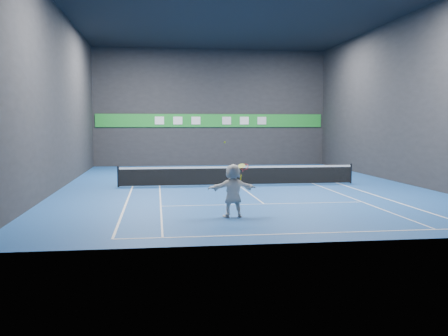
{
  "coord_description": "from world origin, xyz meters",
  "views": [
    {
      "loc": [
        -4.25,
        -25.75,
        3.15
      ],
      "look_at": [
        -1.67,
        -6.76,
        1.5
      ],
      "focal_mm": 40.0,
      "sensor_mm": 36.0,
      "label": 1
    }
  ],
  "objects": [
    {
      "name": "ground",
      "position": [
        0.0,
        0.0,
        0.0
      ],
      "size": [
        26.0,
        26.0,
        0.0
      ],
      "primitive_type": "plane",
      "color": "#1A4994",
      "rests_on": "ground"
    },
    {
      "name": "ceiling",
      "position": [
        0.0,
        0.0,
        9.0
      ],
      "size": [
        26.0,
        26.0,
        0.0
      ],
      "primitive_type": "plane",
      "color": "black",
      "rests_on": "ground"
    },
    {
      "name": "wall_back",
      "position": [
        0.0,
        13.0,
        4.5
      ],
      "size": [
        18.0,
        0.1,
        9.0
      ],
      "primitive_type": "cube",
      "color": "#252528",
      "rests_on": "ground"
    },
    {
      "name": "wall_front",
      "position": [
        0.0,
        -13.0,
        4.5
      ],
      "size": [
        18.0,
        0.1,
        9.0
      ],
      "primitive_type": "cube",
      "color": "#252528",
      "rests_on": "ground"
    },
    {
      "name": "wall_left",
      "position": [
        -9.0,
        0.0,
        4.5
      ],
      "size": [
        0.1,
        26.0,
        9.0
      ],
      "primitive_type": "cube",
      "color": "#252528",
      "rests_on": "ground"
    },
    {
      "name": "wall_right",
      "position": [
        9.0,
        0.0,
        4.5
      ],
      "size": [
        0.1,
        26.0,
        9.0
      ],
      "primitive_type": "cube",
      "color": "#252528",
      "rests_on": "ground"
    },
    {
      "name": "baseline_near",
      "position": [
        0.0,
        -11.89,
        0.0
      ],
      "size": [
        10.98,
        0.08,
        0.01
      ],
      "primitive_type": "cube",
      "color": "white",
      "rests_on": "ground"
    },
    {
      "name": "baseline_far",
      "position": [
        0.0,
        11.89,
        0.0
      ],
      "size": [
        10.98,
        0.08,
        0.01
      ],
      "primitive_type": "cube",
      "color": "white",
      "rests_on": "ground"
    },
    {
      "name": "sideline_doubles_left",
      "position": [
        -5.49,
        0.0,
        0.0
      ],
      "size": [
        0.08,
        23.78,
        0.01
      ],
      "primitive_type": "cube",
      "color": "white",
      "rests_on": "ground"
    },
    {
      "name": "sideline_doubles_right",
      "position": [
        5.49,
        0.0,
        0.0
      ],
      "size": [
        0.08,
        23.78,
        0.01
      ],
      "primitive_type": "cube",
      "color": "white",
      "rests_on": "ground"
    },
    {
      "name": "sideline_singles_left",
      "position": [
        -4.11,
        0.0,
        0.0
      ],
      "size": [
        0.06,
        23.78,
        0.01
      ],
      "primitive_type": "cube",
      "color": "white",
      "rests_on": "ground"
    },
    {
      "name": "sideline_singles_right",
      "position": [
        4.11,
        0.0,
        0.0
      ],
      "size": [
        0.06,
        23.78,
        0.01
      ],
      "primitive_type": "cube",
      "color": "white",
      "rests_on": "ground"
    },
    {
      "name": "service_line_near",
      "position": [
        0.0,
        -6.4,
        0.0
      ],
      "size": [
        8.23,
        0.06,
        0.01
      ],
      "primitive_type": "cube",
      "color": "white",
      "rests_on": "ground"
    },
    {
      "name": "service_line_far",
      "position": [
        0.0,
        6.4,
        0.0
      ],
      "size": [
        8.23,
        0.06,
        0.01
      ],
      "primitive_type": "cube",
      "color": "white",
      "rests_on": "ground"
    },
    {
      "name": "center_service_line",
      "position": [
        0.0,
        0.0,
        0.0
      ],
      "size": [
        0.06,
        12.8,
        0.01
      ],
      "primitive_type": "cube",
      "color": "white",
      "rests_on": "ground"
    },
    {
      "name": "player",
      "position": [
        -1.67,
        -9.03,
        0.92
      ],
      "size": [
        1.74,
        0.66,
        1.84
      ],
      "primitive_type": "imported",
      "rotation": [
        0.0,
        0.0,
        3.21
      ],
      "color": "white",
      "rests_on": "ground"
    },
    {
      "name": "tennis_ball",
      "position": [
        -1.94,
        -8.88,
        2.57
      ],
      "size": [
        0.07,
        0.07,
        0.07
      ],
      "primitive_type": "sphere",
      "color": "#BFE325",
      "rests_on": "player"
    },
    {
      "name": "tennis_net",
      "position": [
        0.0,
        0.0,
        0.54
      ],
      "size": [
        12.5,
        0.1,
        1.07
      ],
      "color": "black",
      "rests_on": "ground"
    },
    {
      "name": "sponsor_banner",
      "position": [
        0.0,
        12.93,
        3.5
      ],
      "size": [
        17.64,
        0.11,
        1.0
      ],
      "color": "green",
      "rests_on": "wall_back"
    },
    {
      "name": "tennis_racket",
      "position": [
        -1.3,
        -8.98,
        1.67
      ],
      "size": [
        0.48,
        0.34,
        0.67
      ],
      "color": "red",
      "rests_on": "player"
    }
  ]
}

